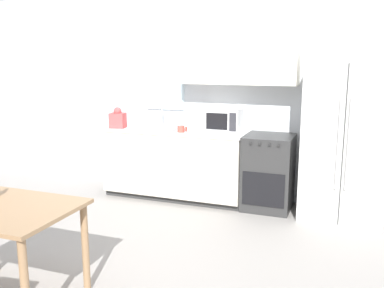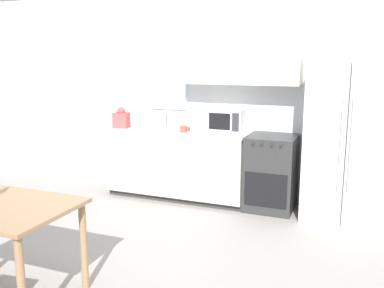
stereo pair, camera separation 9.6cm
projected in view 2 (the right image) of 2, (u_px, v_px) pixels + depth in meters
The scene contains 10 objects.
ground_plane at pixel (138, 272), 3.73m from camera, with size 12.00×12.00×0.00m, color gray.
wall_back at pixel (226, 90), 5.57m from camera, with size 12.00×0.38×2.70m.
kitchen_counter at pixel (179, 163), 5.66m from camera, with size 1.88×0.66×0.92m.
oven_range at pixel (271, 173), 5.23m from camera, with size 0.58×0.62×0.91m.
refrigerator at pixel (347, 142), 4.80m from camera, with size 0.91×0.70×1.81m.
kitchen_sink at pixel (160, 127), 5.68m from camera, with size 0.61×0.42×0.27m.
microwave at pixel (227, 120), 5.43m from camera, with size 0.43×0.34×0.28m.
coffee_mug at pixel (184, 129), 5.35m from camera, with size 0.12×0.09×0.08m.
grocery_bag_0 at pixel (121, 119), 5.70m from camera, with size 0.22×0.19×0.28m.
dining_table at pixel (2, 220), 3.20m from camera, with size 1.06×0.79×0.76m.
Camera 2 is at (1.72, -3.01, 1.83)m, focal length 40.00 mm.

